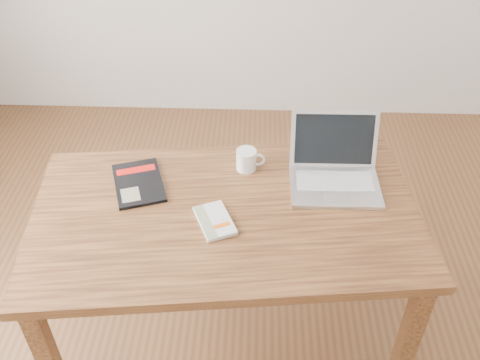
{
  "coord_description": "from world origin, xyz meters",
  "views": [
    {
      "loc": [
        -0.09,
        -1.33,
        2.08
      ],
      "look_at": [
        -0.15,
        0.16,
        0.85
      ],
      "focal_mm": 40.0,
      "sensor_mm": 36.0,
      "label": 1
    }
  ],
  "objects_px": {
    "desk": "(226,229)",
    "black_guidebook": "(139,183)",
    "white_guidebook": "(215,221)",
    "coffee_mug": "(247,159)",
    "laptop": "(335,170)"
  },
  "relations": [
    {
      "from": "laptop",
      "to": "coffee_mug",
      "type": "height_order",
      "value": "laptop"
    },
    {
      "from": "desk",
      "to": "black_guidebook",
      "type": "bearing_deg",
      "value": 151.71
    },
    {
      "from": "desk",
      "to": "coffee_mug",
      "type": "relative_size",
      "value": 12.78
    },
    {
      "from": "desk",
      "to": "coffee_mug",
      "type": "distance_m",
      "value": 0.3
    },
    {
      "from": "desk",
      "to": "black_guidebook",
      "type": "relative_size",
      "value": 4.83
    },
    {
      "from": "black_guidebook",
      "to": "laptop",
      "type": "relative_size",
      "value": 0.9
    },
    {
      "from": "laptop",
      "to": "white_guidebook",
      "type": "bearing_deg",
      "value": -150.63
    },
    {
      "from": "white_guidebook",
      "to": "coffee_mug",
      "type": "xyz_separation_m",
      "value": [
        0.11,
        0.32,
        0.04
      ]
    },
    {
      "from": "desk",
      "to": "laptop",
      "type": "relative_size",
      "value": 4.35
    },
    {
      "from": "white_guidebook",
      "to": "laptop",
      "type": "relative_size",
      "value": 0.61
    },
    {
      "from": "coffee_mug",
      "to": "laptop",
      "type": "bearing_deg",
      "value": -11.95
    },
    {
      "from": "white_guidebook",
      "to": "black_guidebook",
      "type": "xyz_separation_m",
      "value": [
        -0.31,
        0.2,
        -0.0
      ]
    },
    {
      "from": "white_guidebook",
      "to": "laptop",
      "type": "height_order",
      "value": "laptop"
    },
    {
      "from": "black_guidebook",
      "to": "laptop",
      "type": "xyz_separation_m",
      "value": [
        0.76,
        0.06,
        0.04
      ]
    },
    {
      "from": "desk",
      "to": "coffee_mug",
      "type": "bearing_deg",
      "value": 68.3
    }
  ]
}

